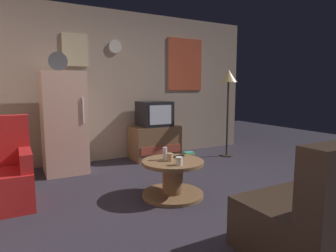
% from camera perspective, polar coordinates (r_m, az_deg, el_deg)
% --- Properties ---
extents(ground_plane, '(12.00, 12.00, 0.00)m').
position_cam_1_polar(ground_plane, '(3.30, 6.22, -14.96)').
color(ground_plane, '#2D2833').
extents(wall_with_art, '(5.20, 0.12, 2.59)m').
position_cam_1_polar(wall_with_art, '(5.26, -8.96, 7.87)').
color(wall_with_art, tan).
rests_on(wall_with_art, ground_plane).
extents(fridge, '(0.60, 0.62, 1.77)m').
position_cam_1_polar(fridge, '(4.54, -19.99, 0.66)').
color(fridge, beige).
rests_on(fridge, ground_plane).
extents(tv_stand, '(0.84, 0.53, 0.59)m').
position_cam_1_polar(tv_stand, '(5.19, -2.66, -3.22)').
color(tv_stand, brown).
rests_on(tv_stand, ground_plane).
extents(crt_tv, '(0.54, 0.51, 0.44)m').
position_cam_1_polar(crt_tv, '(5.12, -2.73, 2.45)').
color(crt_tv, black).
rests_on(crt_tv, tv_stand).
extents(standing_lamp, '(0.32, 0.32, 1.59)m').
position_cam_1_polar(standing_lamp, '(5.39, 11.90, 8.39)').
color(standing_lamp, '#332D28').
rests_on(standing_lamp, ground_plane).
extents(coffee_table, '(0.72, 0.72, 0.43)m').
position_cam_1_polar(coffee_table, '(3.42, 0.95, -10.34)').
color(coffee_table, brown).
rests_on(coffee_table, ground_plane).
extents(wine_glass, '(0.05, 0.05, 0.15)m').
position_cam_1_polar(wine_glass, '(3.38, -0.64, -5.48)').
color(wine_glass, silver).
rests_on(wine_glass, coffee_table).
extents(mug_ceramic_white, '(0.08, 0.08, 0.09)m').
position_cam_1_polar(mug_ceramic_white, '(3.16, 2.18, -6.96)').
color(mug_ceramic_white, silver).
rests_on(mug_ceramic_white, coffee_table).
extents(mug_ceramic_tan, '(0.08, 0.08, 0.09)m').
position_cam_1_polar(mug_ceramic_tan, '(3.33, 0.32, -6.20)').
color(mug_ceramic_tan, tan).
rests_on(mug_ceramic_tan, coffee_table).
extents(remote_control, '(0.16, 0.09, 0.02)m').
position_cam_1_polar(remote_control, '(3.52, 2.26, -6.00)').
color(remote_control, black).
rests_on(remote_control, coffee_table).
extents(book_stack, '(0.19, 0.16, 0.07)m').
position_cam_1_polar(book_stack, '(5.46, 4.15, -5.52)').
color(book_stack, gray).
rests_on(book_stack, ground_plane).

